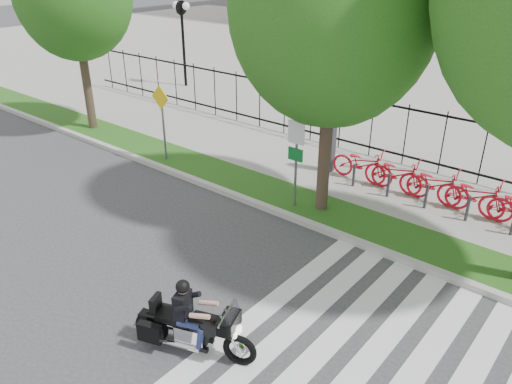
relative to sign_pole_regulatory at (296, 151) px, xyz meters
The scene contains 11 objects.
ground 4.90m from the sign_pole_regulatory, 92.37° to the right, with size 120.00×120.00×0.00m, color #353638.
curb 1.74m from the sign_pole_regulatory, 111.61° to the right, with size 60.00×0.20×0.15m, color #ABA9A1.
grass_verge 1.72m from the sign_pole_regulatory, 117.07° to the left, with size 60.00×1.50×0.15m, color #1E4A12.
sidewalk 3.32m from the sign_pole_regulatory, 93.78° to the left, with size 60.00×3.50×0.15m, color gray.
plaza 20.49m from the sign_pole_regulatory, 90.53° to the left, with size 80.00×34.00×0.10m, color gray.
iron_fence 4.66m from the sign_pole_regulatory, 92.35° to the left, with size 30.00×0.06×2.00m, color black, non-canonical shape.
lamp_post_left 14.35m from the sign_pole_regulatory, 148.67° to the left, with size 1.06×0.70×4.25m.
street_tree_1 3.64m from the sign_pole_regulatory, 30.06° to the left, with size 4.87×4.87×7.96m.
sign_pole_regulatory is the anchor object (origin of this frame).
sign_pole_warning 5.27m from the sign_pole_regulatory, behind, with size 0.78×0.09×2.49m.
motorcycle_rider 5.88m from the sign_pole_regulatory, 72.27° to the right, with size 2.25×1.15×1.81m.
Camera 1 is at (7.11, -5.43, 6.48)m, focal length 35.00 mm.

